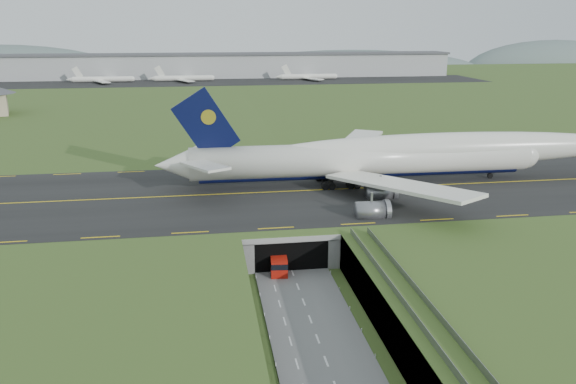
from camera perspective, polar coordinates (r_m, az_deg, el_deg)
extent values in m
plane|color=#405A24|center=(84.68, 1.24, -10.31)|extent=(900.00, 900.00, 0.00)
cube|color=gray|center=(83.37, 1.25, -8.47)|extent=(800.00, 800.00, 6.00)
cube|color=slate|center=(78.12, 2.20, -12.69)|extent=(12.00, 75.00, 0.20)
cube|color=black|center=(112.89, -1.61, -0.03)|extent=(800.00, 44.00, 0.18)
cube|color=gray|center=(99.85, -0.61, -2.61)|extent=(16.00, 22.00, 1.00)
cube|color=gray|center=(100.03, -4.59, -4.15)|extent=(2.00, 22.00, 6.00)
cube|color=gray|center=(101.85, 3.31, -3.74)|extent=(2.00, 22.00, 6.00)
cube|color=black|center=(96.26, -0.18, -5.26)|extent=(12.00, 12.00, 5.00)
cube|color=#A8A8A3|center=(89.56, 0.39, -4.84)|extent=(17.00, 0.50, 0.80)
cube|color=#A8A8A3|center=(68.99, 13.24, -11.97)|extent=(3.00, 53.00, 0.50)
cube|color=gray|center=(68.16, 12.17, -11.55)|extent=(0.06, 53.00, 1.00)
cube|color=gray|center=(69.15, 14.38, -11.28)|extent=(0.06, 53.00, 1.00)
cylinder|color=#A8A8A3|center=(72.45, 12.34, -13.15)|extent=(0.90, 0.90, 5.60)
cylinder|color=#A8A8A3|center=(82.43, 9.39, -9.16)|extent=(0.90, 0.90, 5.60)
cylinder|color=white|center=(118.83, 7.64, 3.36)|extent=(72.13, 7.48, 6.78)
sphere|color=white|center=(133.07, 22.79, 3.62)|extent=(6.71, 6.71, 6.65)
cone|color=white|center=(114.75, -11.60, 2.69)|extent=(7.48, 6.51, 6.44)
ellipsoid|color=white|center=(125.13, 16.30, 4.22)|extent=(82.72, 7.04, 7.12)
ellipsoid|color=black|center=(132.37, 22.43, 3.97)|extent=(4.78, 3.01, 2.37)
cylinder|color=#080D32|center=(119.45, 7.59, 2.12)|extent=(68.49, 3.51, 2.85)
cube|color=white|center=(135.58, 6.58, 4.57)|extent=(22.53, 31.12, 2.85)
cube|color=white|center=(121.92, -8.46, 4.42)|extent=(9.77, 12.53, 1.09)
cube|color=white|center=(104.06, 11.22, 0.70)|extent=(22.07, 31.30, 2.85)
cube|color=white|center=(106.41, -8.46, 2.66)|extent=(9.61, 12.55, 1.09)
cube|color=#080D32|center=(112.92, -8.32, 6.76)|extent=(13.49, 0.77, 15.00)
cylinder|color=gold|center=(112.67, -8.09, 7.57)|extent=(2.97, 0.77, 2.97)
cylinder|color=slate|center=(129.48, 6.71, 2.50)|extent=(5.54, 3.55, 3.50)
cylinder|color=slate|center=(138.89, 3.55, 3.54)|extent=(5.54, 3.55, 3.50)
cylinder|color=slate|center=(110.82, 9.32, 0.00)|extent=(5.54, 3.55, 3.50)
cylinder|color=slate|center=(99.24, 8.44, -1.92)|extent=(5.54, 3.55, 3.50)
cylinder|color=black|center=(130.60, 19.84, 1.58)|extent=(1.17, 0.54, 1.17)
cube|color=black|center=(118.76, 5.34, 1.16)|extent=(6.43, 7.48, 1.48)
cube|color=#B5170C|center=(91.38, -0.97, -7.11)|extent=(3.18, 7.16, 2.78)
cube|color=black|center=(91.16, -0.98, -6.79)|extent=(3.25, 7.26, 0.93)
cube|color=black|center=(91.85, -0.97, -7.77)|extent=(2.96, 6.68, 0.46)
cylinder|color=black|center=(89.67, -1.68, -8.35)|extent=(0.40, 0.86, 0.84)
cylinder|color=black|center=(93.90, -1.78, -7.17)|extent=(0.40, 0.86, 0.84)
cylinder|color=black|center=(89.77, -0.12, -8.31)|extent=(0.40, 0.86, 0.84)
cylinder|color=black|center=(94.00, -0.30, -7.13)|extent=(0.40, 0.86, 0.84)
cube|color=#B2B2B2|center=(375.48, -6.79, 12.60)|extent=(300.00, 22.00, 15.00)
cube|color=#4C4C51|center=(375.07, -6.83, 13.75)|extent=(302.00, 24.00, 1.20)
cube|color=black|center=(346.18, -6.56, 11.07)|extent=(320.00, 50.00, 0.08)
cylinder|color=white|center=(355.45, -18.31, 10.83)|extent=(34.00, 3.20, 3.20)
cylinder|color=white|center=(350.89, -10.55, 11.31)|extent=(34.00, 3.20, 3.20)
cylinder|color=white|center=(356.89, 2.09, 11.65)|extent=(34.00, 3.20, 3.20)
ellipsoid|color=slate|center=(523.42, 6.25, 11.77)|extent=(260.00, 91.00, 44.00)
ellipsoid|color=slate|center=(605.99, 25.22, 10.97)|extent=(180.00, 63.00, 60.00)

